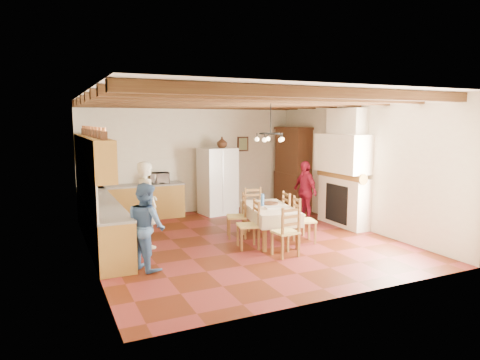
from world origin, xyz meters
name	(u,v)px	position (x,y,z in m)	size (l,w,h in m)	color
floor	(242,241)	(0.00, 0.00, -0.01)	(6.00, 6.50, 0.02)	#47190A
ceiling	(242,96)	(0.00, 0.00, 3.01)	(6.00, 6.50, 0.02)	silver
wall_back	(191,158)	(0.00, 3.26, 1.50)	(6.00, 0.02, 3.00)	beige
wall_front	(342,194)	(0.00, -3.26, 1.50)	(6.00, 0.02, 3.00)	beige
wall_left	(88,178)	(-3.01, 0.00, 1.50)	(0.02, 6.50, 3.00)	beige
wall_right	(357,164)	(3.01, 0.00, 1.50)	(0.02, 6.50, 3.00)	beige
ceiling_beams	(242,101)	(0.00, 0.00, 2.91)	(6.00, 6.30, 0.16)	#361B10
lower_cabinets_left	(101,223)	(-2.70, 1.05, 0.43)	(0.60, 4.30, 0.86)	brown
lower_cabinets_back	(138,203)	(-1.55, 2.95, 0.43)	(2.30, 0.60, 0.86)	brown
countertop_left	(100,201)	(-2.70, 1.05, 0.88)	(0.62, 4.30, 0.04)	slate
countertop_back	(138,185)	(-1.55, 2.95, 0.88)	(2.34, 0.62, 0.04)	slate
backsplash_left	(85,187)	(-2.98, 1.05, 1.20)	(0.03, 4.30, 0.60)	beige
backsplash_back	(135,172)	(-1.55, 3.23, 1.20)	(2.30, 0.03, 0.60)	beige
upper_cabinets	(92,154)	(-2.83, 1.05, 1.85)	(0.35, 4.20, 0.70)	brown
fireplace	(342,168)	(2.72, 0.20, 1.40)	(0.56, 1.60, 2.80)	beige
wall_picture	(243,144)	(1.55, 3.23, 1.85)	(0.34, 0.03, 0.42)	black
refrigerator	(218,181)	(0.55, 2.72, 0.89)	(0.89, 0.74, 1.79)	white
hutch	(293,168)	(2.75, 2.42, 1.17)	(0.54, 1.29, 2.34)	#3B2412
dining_table	(270,210)	(0.55, -0.22, 0.65)	(1.14, 1.79, 0.73)	silver
chandelier	(271,134)	(0.55, -0.22, 2.25)	(0.47, 0.47, 0.03)	black
chair_left_near	(248,224)	(-0.11, -0.53, 0.48)	(0.42, 0.40, 0.96)	brown
chair_left_far	(236,216)	(0.01, 0.29, 0.48)	(0.42, 0.40, 0.96)	brown
chair_right_near	(305,220)	(1.13, -0.65, 0.48)	(0.42, 0.40, 0.96)	brown
chair_right_far	(293,213)	(1.26, -0.01, 0.48)	(0.42, 0.40, 0.96)	brown
chair_end_near	(285,231)	(0.30, -1.27, 0.48)	(0.42, 0.40, 0.96)	brown
chair_end_far	(255,209)	(0.68, 0.74, 0.48)	(0.42, 0.40, 0.96)	brown
person_man	(147,205)	(-1.89, 0.39, 0.86)	(0.63, 0.41, 1.73)	beige
person_woman_blue	(146,226)	(-2.19, -0.88, 0.74)	(0.72, 0.56, 1.48)	#3B5C8E
person_woman_red	(305,191)	(2.23, 1.01, 0.76)	(0.89, 0.37, 1.52)	maroon
microwave	(159,178)	(-0.99, 2.95, 1.04)	(0.50, 0.34, 0.28)	silver
fridge_vase	(222,142)	(0.69, 2.72, 1.94)	(0.28, 0.28, 0.30)	#3B2412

